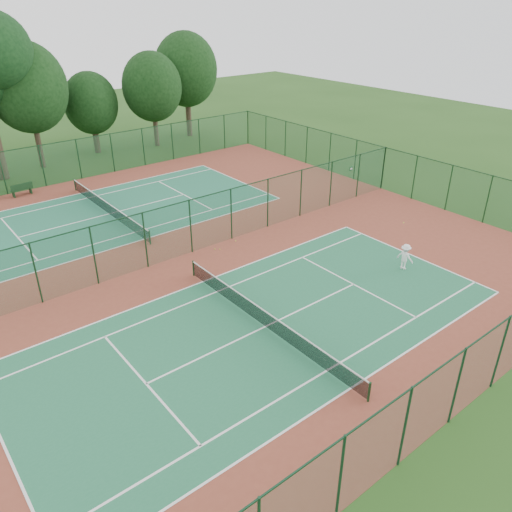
# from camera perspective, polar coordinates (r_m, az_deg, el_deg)

# --- Properties ---
(ground) EXTENTS (120.00, 120.00, 0.00)m
(ground) POSITION_cam_1_polar(r_m,az_deg,el_deg) (30.85, -9.70, -0.35)
(ground) COLOR #234916
(ground) RESTS_ON ground
(red_pad) EXTENTS (40.00, 36.00, 0.01)m
(red_pad) POSITION_cam_1_polar(r_m,az_deg,el_deg) (30.85, -9.70, -0.34)
(red_pad) COLOR brown
(red_pad) RESTS_ON ground
(court_near) EXTENTS (23.77, 10.97, 0.01)m
(court_near) POSITION_cam_1_polar(r_m,az_deg,el_deg) (24.44, 1.04, -8.10)
(court_near) COLOR #206843
(court_near) RESTS_ON red_pad
(court_far) EXTENTS (23.77, 10.97, 0.01)m
(court_far) POSITION_cam_1_polar(r_m,az_deg,el_deg) (38.31, -16.48, 4.62)
(court_far) COLOR #226B4C
(court_far) RESTS_ON red_pad
(fence_north) EXTENTS (40.00, 0.09, 3.50)m
(fence_north) POSITION_cam_1_polar(r_m,az_deg,el_deg) (45.81, -21.40, 9.93)
(fence_north) COLOR #1C5532
(fence_north) RESTS_ON ground
(fence_south) EXTENTS (40.00, 0.09, 3.50)m
(fence_south) POSITION_cam_1_polar(r_m,az_deg,el_deg) (18.92, 19.49, -15.83)
(fence_south) COLOR #184A31
(fence_south) RESTS_ON ground
(fence_east) EXTENTS (0.09, 36.00, 3.50)m
(fence_east) POSITION_cam_1_polar(r_m,az_deg,el_deg) (42.59, 14.35, 9.72)
(fence_east) COLOR #194B2F
(fence_east) RESTS_ON ground
(fence_divider) EXTENTS (40.00, 0.09, 3.50)m
(fence_divider) POSITION_cam_1_polar(r_m,az_deg,el_deg) (30.07, -9.96, 2.61)
(fence_divider) COLOR #194C2F
(fence_divider) RESTS_ON ground
(tennis_net_near) EXTENTS (0.10, 12.90, 0.97)m
(tennis_net_near) POSITION_cam_1_polar(r_m,az_deg,el_deg) (24.13, 1.05, -7.08)
(tennis_net_near) COLOR #14391B
(tennis_net_near) RESTS_ON ground
(tennis_net_far) EXTENTS (0.10, 12.90, 0.97)m
(tennis_net_far) POSITION_cam_1_polar(r_m,az_deg,el_deg) (38.11, -16.58, 5.35)
(tennis_net_far) COLOR #13361B
(tennis_net_far) RESTS_ON ground
(player_near) EXTENTS (0.71, 1.09, 1.58)m
(player_near) POSITION_cam_1_polar(r_m,az_deg,el_deg) (30.21, 16.66, -0.09)
(player_near) COLOR white
(player_near) RESTS_ON court_near
(bench) EXTENTS (1.71, 0.62, 1.04)m
(bench) POSITION_cam_1_polar(r_m,az_deg,el_deg) (44.25, -25.20, 6.92)
(bench) COLOR black
(bench) RESTS_ON red_pad
(stray_ball_a) EXTENTS (0.07, 0.07, 0.07)m
(stray_ball_a) POSITION_cam_1_polar(r_m,az_deg,el_deg) (32.60, -2.34, 1.74)
(stray_ball_a) COLOR #C8E034
(stray_ball_a) RESTS_ON red_pad
(stray_ball_b) EXTENTS (0.07, 0.07, 0.07)m
(stray_ball_b) POSITION_cam_1_polar(r_m,az_deg,el_deg) (31.56, -4.17, 0.77)
(stray_ball_b) COLOR #B9CE30
(stray_ball_b) RESTS_ON red_pad
(stray_ball_c) EXTENTS (0.07, 0.07, 0.07)m
(stray_ball_c) POSITION_cam_1_polar(r_m,az_deg,el_deg) (31.62, -4.73, 0.80)
(stray_ball_c) COLOR gold
(stray_ball_c) RESTS_ON red_pad
(evergreen_row) EXTENTS (39.00, 5.00, 12.00)m
(evergreen_row) POSITION_cam_1_polar(r_m,az_deg,el_deg) (52.20, -22.85, 9.65)
(evergreen_row) COLOR black
(evergreen_row) RESTS_ON ground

